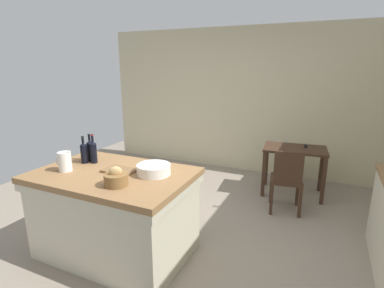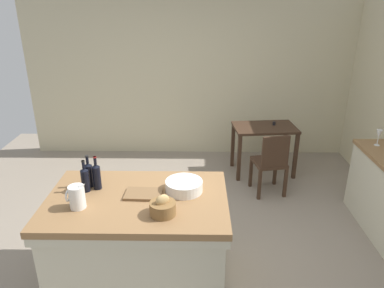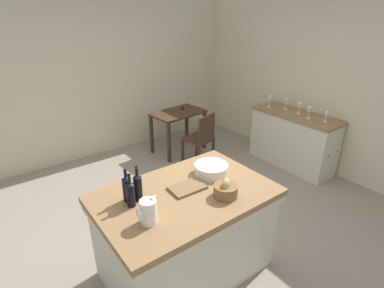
# 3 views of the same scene
# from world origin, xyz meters

# --- Properties ---
(ground_plane) EXTENTS (6.76, 6.76, 0.00)m
(ground_plane) POSITION_xyz_m (0.00, 0.00, 0.00)
(ground_plane) COLOR gray
(wall_back) EXTENTS (5.32, 0.12, 2.60)m
(wall_back) POSITION_xyz_m (0.00, 2.60, 1.30)
(wall_back) COLOR beige
(wall_back) RESTS_ON ground
(wall_right) EXTENTS (0.12, 5.20, 2.60)m
(wall_right) POSITION_xyz_m (2.60, 0.00, 1.30)
(wall_right) COLOR beige
(wall_right) RESTS_ON ground
(island_table) EXTENTS (1.57, 1.03, 0.90)m
(island_table) POSITION_xyz_m (-0.43, -0.54, 0.48)
(island_table) COLOR olive
(island_table) RESTS_ON ground
(side_cabinet) EXTENTS (0.52, 1.41, 0.89)m
(side_cabinet) POSITION_xyz_m (2.26, 0.22, 0.45)
(side_cabinet) COLOR olive
(side_cabinet) RESTS_ON ground
(writing_desk) EXTENTS (0.95, 0.65, 0.79)m
(writing_desk) POSITION_xyz_m (1.08, 1.78, 0.62)
(writing_desk) COLOR #3D281C
(writing_desk) RESTS_ON ground
(wooden_chair) EXTENTS (0.47, 0.47, 0.88)m
(wooden_chair) POSITION_xyz_m (1.06, 1.12, 0.48)
(wooden_chair) COLOR #3D281C
(wooden_chair) RESTS_ON ground
(pitcher) EXTENTS (0.17, 0.13, 0.24)m
(pitcher) POSITION_xyz_m (-0.89, -0.70, 1.00)
(pitcher) COLOR white
(pitcher) RESTS_ON island_table
(wash_bowl) EXTENTS (0.33, 0.33, 0.10)m
(wash_bowl) POSITION_xyz_m (-0.03, -0.42, 0.95)
(wash_bowl) COLOR white
(wash_bowl) RESTS_ON island_table
(bread_basket) EXTENTS (0.21, 0.21, 0.18)m
(bread_basket) POSITION_xyz_m (-0.18, -0.79, 0.96)
(bread_basket) COLOR brown
(bread_basket) RESTS_ON island_table
(cutting_board) EXTENTS (0.33, 0.22, 0.02)m
(cutting_board) POSITION_xyz_m (-0.38, -0.50, 0.91)
(cutting_board) COLOR brown
(cutting_board) RESTS_ON island_table
(wine_bottle_dark) EXTENTS (0.07, 0.07, 0.32)m
(wine_bottle_dark) POSITION_xyz_m (-0.81, -0.38, 1.03)
(wine_bottle_dark) COLOR black
(wine_bottle_dark) RESTS_ON island_table
(wine_bottle_amber) EXTENTS (0.07, 0.07, 0.31)m
(wine_bottle_amber) POSITION_xyz_m (-0.89, -0.34, 1.02)
(wine_bottle_amber) COLOR black
(wine_bottle_amber) RESTS_ON island_table
(wine_bottle_green) EXTENTS (0.07, 0.07, 0.30)m
(wine_bottle_green) POSITION_xyz_m (-0.90, -0.43, 1.02)
(wine_bottle_green) COLOR black
(wine_bottle_green) RESTS_ON island_table
(wine_glass_far_left) EXTENTS (0.07, 0.07, 0.15)m
(wine_glass_far_left) POSITION_xyz_m (2.28, -0.25, 0.99)
(wine_glass_far_left) COLOR white
(wine_glass_far_left) RESTS_ON side_cabinet
(wine_glass_left) EXTENTS (0.07, 0.07, 0.18)m
(wine_glass_left) POSITION_xyz_m (2.21, -0.01, 1.01)
(wine_glass_left) COLOR white
(wine_glass_left) RESTS_ON side_cabinet
(wine_glass_middle) EXTENTS (0.07, 0.07, 0.18)m
(wine_glass_middle) POSITION_xyz_m (2.29, 0.21, 1.01)
(wine_glass_middle) COLOR white
(wine_glass_middle) RESTS_ON side_cabinet
(wine_glass_right) EXTENTS (0.07, 0.07, 0.18)m
(wine_glass_right) POSITION_xyz_m (2.32, 0.48, 1.01)
(wine_glass_right) COLOR white
(wine_glass_right) RESTS_ON side_cabinet
(wine_glass_far_right) EXTENTS (0.07, 0.07, 0.19)m
(wine_glass_far_right) POSITION_xyz_m (2.20, 0.72, 1.02)
(wine_glass_far_right) COLOR white
(wine_glass_far_right) RESTS_ON side_cabinet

